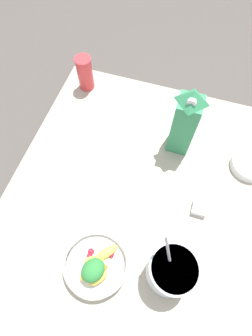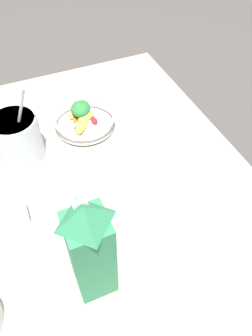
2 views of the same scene
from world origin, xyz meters
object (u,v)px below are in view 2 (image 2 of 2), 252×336
object	(u,v)px
spice_jar	(19,216)
fruit_bowl	(84,119)
yogurt_tub	(17,136)
milk_carton	(90,250)

from	to	relation	value
spice_jar	fruit_bowl	bearing A→B (deg)	-134.71
yogurt_tub	spice_jar	distance (m)	0.25
fruit_bowl	yogurt_tub	distance (m)	0.23
milk_carton	yogurt_tub	bearing A→B (deg)	-81.27
fruit_bowl	spice_jar	bearing A→B (deg)	45.29
milk_carton	yogurt_tub	size ratio (longest dim) A/B	1.11
yogurt_tub	spice_jar	world-z (taller)	yogurt_tub
yogurt_tub	milk_carton	bearing A→B (deg)	98.73
milk_carton	fruit_bowl	bearing A→B (deg)	-105.81
fruit_bowl	yogurt_tub	bearing A→B (deg)	11.37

